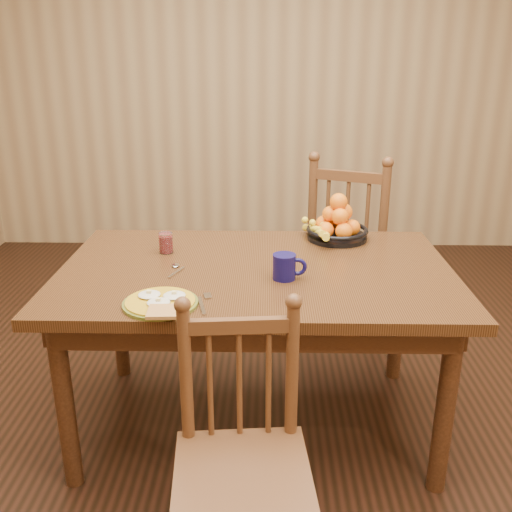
{
  "coord_description": "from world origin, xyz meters",
  "views": [
    {
      "loc": [
        0.04,
        -2.18,
        1.59
      ],
      "look_at": [
        0.0,
        0.0,
        0.8
      ],
      "focal_mm": 40.0,
      "sensor_mm": 36.0,
      "label": 1
    }
  ],
  "objects_px": {
    "chair_far": "(352,248)",
    "coffee_mug": "(285,266)",
    "chair_near": "(242,460)",
    "breakfast_plate": "(161,302)",
    "dining_table": "(256,287)",
    "fruit_bowl": "(336,226)"
  },
  "relations": [
    {
      "from": "chair_far",
      "to": "coffee_mug",
      "type": "bearing_deg",
      "value": 90.38
    },
    {
      "from": "chair_near",
      "to": "breakfast_plate",
      "type": "xyz_separation_m",
      "value": [
        -0.3,
        0.41,
        0.33
      ]
    },
    {
      "from": "coffee_mug",
      "to": "breakfast_plate",
      "type": "bearing_deg",
      "value": -149.84
    },
    {
      "from": "dining_table",
      "to": "fruit_bowl",
      "type": "height_order",
      "value": "fruit_bowl"
    },
    {
      "from": "chair_near",
      "to": "dining_table",
      "type": "bearing_deg",
      "value": 83.05
    },
    {
      "from": "dining_table",
      "to": "breakfast_plate",
      "type": "xyz_separation_m",
      "value": [
        -0.32,
        -0.38,
        0.1
      ]
    },
    {
      "from": "chair_near",
      "to": "fruit_bowl",
      "type": "distance_m",
      "value": 1.28
    },
    {
      "from": "breakfast_plate",
      "to": "coffee_mug",
      "type": "distance_m",
      "value": 0.51
    },
    {
      "from": "breakfast_plate",
      "to": "fruit_bowl",
      "type": "height_order",
      "value": "fruit_bowl"
    },
    {
      "from": "chair_far",
      "to": "breakfast_plate",
      "type": "bearing_deg",
      "value": 78.72
    },
    {
      "from": "dining_table",
      "to": "chair_near",
      "type": "xyz_separation_m",
      "value": [
        -0.03,
        -0.78,
        -0.23
      ]
    },
    {
      "from": "chair_far",
      "to": "chair_near",
      "type": "bearing_deg",
      "value": 93.95
    },
    {
      "from": "coffee_mug",
      "to": "chair_far",
      "type": "bearing_deg",
      "value": 68.3
    },
    {
      "from": "dining_table",
      "to": "fruit_bowl",
      "type": "bearing_deg",
      "value": 45.88
    },
    {
      "from": "chair_near",
      "to": "breakfast_plate",
      "type": "relative_size",
      "value": 3.06
    },
    {
      "from": "fruit_bowl",
      "to": "breakfast_plate",
      "type": "bearing_deg",
      "value": -132.54
    },
    {
      "from": "chair_far",
      "to": "chair_near",
      "type": "xyz_separation_m",
      "value": [
        -0.56,
        -1.71,
        -0.08
      ]
    },
    {
      "from": "breakfast_plate",
      "to": "fruit_bowl",
      "type": "xyz_separation_m",
      "value": [
        0.69,
        0.75,
        0.05
      ]
    },
    {
      "from": "chair_near",
      "to": "fruit_bowl",
      "type": "xyz_separation_m",
      "value": [
        0.39,
        1.16,
        0.38
      ]
    },
    {
      "from": "breakfast_plate",
      "to": "fruit_bowl",
      "type": "distance_m",
      "value": 1.02
    },
    {
      "from": "coffee_mug",
      "to": "fruit_bowl",
      "type": "xyz_separation_m",
      "value": [
        0.25,
        0.5,
        0.01
      ]
    },
    {
      "from": "chair_far",
      "to": "fruit_bowl",
      "type": "distance_m",
      "value": 0.65
    }
  ]
}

